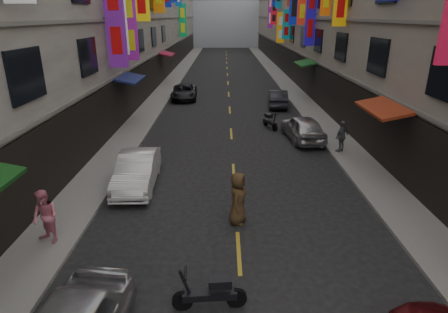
{
  "coord_description": "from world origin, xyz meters",
  "views": [
    {
      "loc": [
        -0.45,
        2.54,
        6.63
      ],
      "look_at": [
        -0.44,
        10.54,
        3.62
      ],
      "focal_mm": 30.0,
      "sensor_mm": 36.0,
      "label": 1
    }
  ],
  "objects_px": {
    "scooter_crossing": "(211,293)",
    "scooter_far_right": "(270,121)",
    "car_left_far": "(184,92)",
    "car_left_mid": "(137,171)",
    "pedestrian_crossing": "(238,198)",
    "pedestrian_lfar": "(45,217)",
    "car_right_mid": "(303,128)",
    "pedestrian_rfar": "(342,136)",
    "car_right_far": "(278,98)"
  },
  "relations": [
    {
      "from": "scooter_crossing",
      "to": "car_right_far",
      "type": "height_order",
      "value": "car_right_far"
    },
    {
      "from": "scooter_far_right",
      "to": "pedestrian_rfar",
      "type": "relative_size",
      "value": 1.07
    },
    {
      "from": "pedestrian_lfar",
      "to": "car_right_far",
      "type": "bearing_deg",
      "value": 91.85
    },
    {
      "from": "scooter_far_right",
      "to": "car_right_far",
      "type": "distance_m",
      "value": 6.12
    },
    {
      "from": "scooter_crossing",
      "to": "pedestrian_crossing",
      "type": "relative_size",
      "value": 0.99
    },
    {
      "from": "car_right_far",
      "to": "pedestrian_rfar",
      "type": "bearing_deg",
      "value": 104.61
    },
    {
      "from": "car_left_far",
      "to": "car_right_mid",
      "type": "distance_m",
      "value": 13.52
    },
    {
      "from": "car_right_far",
      "to": "scooter_far_right",
      "type": "bearing_deg",
      "value": 82.92
    },
    {
      "from": "scooter_crossing",
      "to": "pedestrian_crossing",
      "type": "distance_m",
      "value": 4.1
    },
    {
      "from": "scooter_far_right",
      "to": "pedestrian_crossing",
      "type": "height_order",
      "value": "pedestrian_crossing"
    },
    {
      "from": "scooter_far_right",
      "to": "car_left_far",
      "type": "height_order",
      "value": "car_left_far"
    },
    {
      "from": "scooter_far_right",
      "to": "pedestrian_lfar",
      "type": "xyz_separation_m",
      "value": [
        -8.25,
        -12.79,
        0.54
      ]
    },
    {
      "from": "scooter_far_right",
      "to": "pedestrian_rfar",
      "type": "height_order",
      "value": "pedestrian_rfar"
    },
    {
      "from": "car_left_far",
      "to": "car_right_far",
      "type": "xyz_separation_m",
      "value": [
        7.51,
        -2.72,
        0.04
      ]
    },
    {
      "from": "pedestrian_rfar",
      "to": "pedestrian_lfar",
      "type": "bearing_deg",
      "value": -2.5
    },
    {
      "from": "scooter_crossing",
      "to": "car_right_mid",
      "type": "height_order",
      "value": "car_right_mid"
    },
    {
      "from": "pedestrian_rfar",
      "to": "scooter_far_right",
      "type": "bearing_deg",
      "value": -94.76
    },
    {
      "from": "car_right_mid",
      "to": "car_right_far",
      "type": "height_order",
      "value": "car_right_mid"
    },
    {
      "from": "car_left_mid",
      "to": "car_right_mid",
      "type": "distance_m",
      "value": 10.09
    },
    {
      "from": "scooter_far_right",
      "to": "car_right_far",
      "type": "height_order",
      "value": "car_right_far"
    },
    {
      "from": "car_right_mid",
      "to": "pedestrian_lfar",
      "type": "distance_m",
      "value": 14.32
    },
    {
      "from": "scooter_far_right",
      "to": "pedestrian_crossing",
      "type": "xyz_separation_m",
      "value": [
        -2.42,
        -11.45,
        0.47
      ]
    },
    {
      "from": "scooter_crossing",
      "to": "car_right_mid",
      "type": "bearing_deg",
      "value": -24.4
    },
    {
      "from": "scooter_far_right",
      "to": "scooter_crossing",
      "type": "bearing_deg",
      "value": 58.46
    },
    {
      "from": "scooter_crossing",
      "to": "pedestrian_crossing",
      "type": "xyz_separation_m",
      "value": [
        0.78,
        3.99,
        0.47
      ]
    },
    {
      "from": "car_left_far",
      "to": "scooter_far_right",
      "type": "bearing_deg",
      "value": -56.7
    },
    {
      "from": "pedestrian_rfar",
      "to": "car_right_far",
      "type": "bearing_deg",
      "value": -118.74
    },
    {
      "from": "pedestrian_lfar",
      "to": "scooter_crossing",
      "type": "bearing_deg",
      "value": 1.06
    },
    {
      "from": "scooter_crossing",
      "to": "scooter_far_right",
      "type": "xyz_separation_m",
      "value": [
        3.2,
        15.44,
        0.0
      ]
    },
    {
      "from": "car_left_mid",
      "to": "car_left_far",
      "type": "distance_m",
      "value": 17.21
    },
    {
      "from": "car_right_mid",
      "to": "scooter_far_right",
      "type": "bearing_deg",
      "value": -63.52
    },
    {
      "from": "car_left_mid",
      "to": "car_right_mid",
      "type": "relative_size",
      "value": 1.0
    },
    {
      "from": "pedestrian_crossing",
      "to": "car_left_far",
      "type": "bearing_deg",
      "value": 25.31
    },
    {
      "from": "car_left_mid",
      "to": "car_left_far",
      "type": "height_order",
      "value": "car_left_mid"
    },
    {
      "from": "scooter_crossing",
      "to": "pedestrian_rfar",
      "type": "bearing_deg",
      "value": -34.55
    },
    {
      "from": "car_right_mid",
      "to": "pedestrian_rfar",
      "type": "xyz_separation_m",
      "value": [
        1.52,
        -2.28,
        0.22
      ]
    },
    {
      "from": "car_right_far",
      "to": "pedestrian_rfar",
      "type": "distance_m",
      "value": 10.76
    },
    {
      "from": "scooter_crossing",
      "to": "pedestrian_lfar",
      "type": "height_order",
      "value": "pedestrian_lfar"
    },
    {
      "from": "car_left_mid",
      "to": "pedestrian_crossing",
      "type": "height_order",
      "value": "pedestrian_crossing"
    },
    {
      "from": "car_right_far",
      "to": "pedestrian_rfar",
      "type": "height_order",
      "value": "pedestrian_rfar"
    },
    {
      "from": "car_left_far",
      "to": "pedestrian_rfar",
      "type": "relative_size",
      "value": 2.72
    },
    {
      "from": "scooter_crossing",
      "to": "scooter_far_right",
      "type": "relative_size",
      "value": 1.04
    },
    {
      "from": "car_right_mid",
      "to": "pedestrian_crossing",
      "type": "height_order",
      "value": "pedestrian_crossing"
    },
    {
      "from": "scooter_crossing",
      "to": "pedestrian_rfar",
      "type": "distance_m",
      "value": 12.5
    },
    {
      "from": "scooter_crossing",
      "to": "scooter_far_right",
      "type": "height_order",
      "value": "same"
    },
    {
      "from": "car_left_far",
      "to": "pedestrian_rfar",
      "type": "bearing_deg",
      "value": -57.4
    },
    {
      "from": "scooter_far_right",
      "to": "car_left_mid",
      "type": "xyz_separation_m",
      "value": [
        -6.44,
        -8.51,
        0.25
      ]
    },
    {
      "from": "car_right_mid",
      "to": "pedestrian_crossing",
      "type": "distance_m",
      "value": 9.93
    },
    {
      "from": "car_right_mid",
      "to": "scooter_crossing",
      "type": "bearing_deg",
      "value": 63.09
    },
    {
      "from": "scooter_crossing",
      "to": "car_left_far",
      "type": "relative_size",
      "value": 0.41
    }
  ]
}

